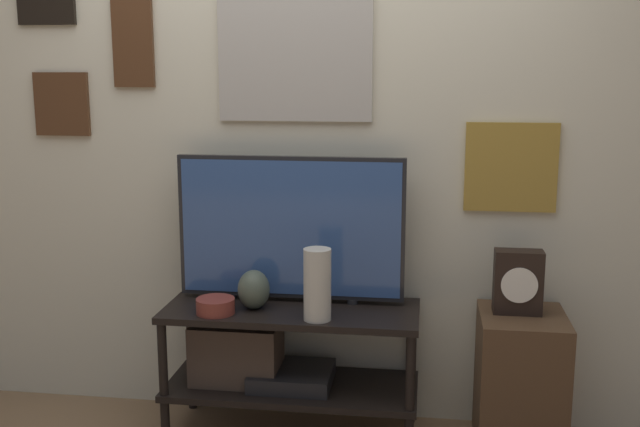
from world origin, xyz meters
The scene contains 8 objects.
wall_back centered at (0.00, 0.53, 1.36)m, with size 6.40×0.08×2.70m.
media_console centered at (-0.10, 0.26, 0.37)m, with size 1.12×0.44×0.60m.
television centered at (-0.02, 0.36, 0.94)m, with size 1.02×0.05×0.66m.
vase_tall_ceramic centered at (0.14, 0.12, 0.75)m, with size 0.12×0.12×0.31m.
vase_wide_bowl centered at (-0.31, 0.14, 0.63)m, with size 0.17×0.17×0.07m.
vase_urn_stoneware centered at (-0.16, 0.23, 0.68)m, with size 0.14×0.14×0.17m.
side_table centered at (1.00, 0.28, 0.30)m, with size 0.36×0.41×0.60m.
mantel_clock centered at (0.97, 0.31, 0.74)m, with size 0.20×0.11×0.27m.
Camera 1 is at (0.57, -2.85, 1.63)m, focal length 42.00 mm.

